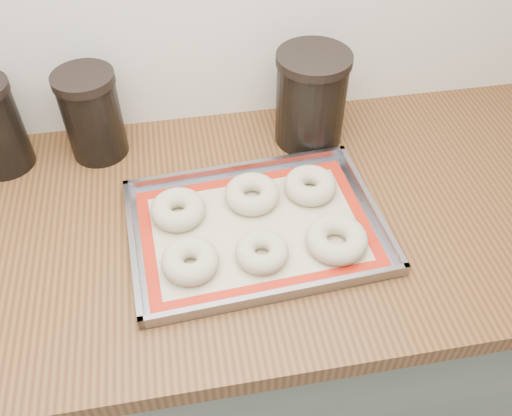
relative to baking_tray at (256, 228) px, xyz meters
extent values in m
cube|color=slate|center=(-0.21, 0.05, -0.48)|extent=(3.00, 0.65, 0.86)
cube|color=brown|center=(-0.21, 0.05, -0.03)|extent=(3.06, 0.68, 0.04)
cube|color=gray|center=(0.00, 0.00, 0.00)|extent=(0.48, 0.36, 0.00)
cube|color=gray|center=(-0.01, 0.16, 0.01)|extent=(0.46, 0.04, 0.02)
cube|color=gray|center=(0.01, -0.16, 0.01)|extent=(0.46, 0.04, 0.02)
cube|color=gray|center=(-0.22, -0.01, 0.01)|extent=(0.03, 0.33, 0.02)
cube|color=gray|center=(0.22, 0.01, 0.01)|extent=(0.03, 0.33, 0.02)
cube|color=#C6B793|center=(0.00, 0.00, 0.00)|extent=(0.44, 0.32, 0.00)
cube|color=#B51D0C|center=(-0.01, 0.13, 0.00)|extent=(0.42, 0.05, 0.00)
cube|color=#B51D0C|center=(0.01, -0.13, 0.00)|extent=(0.42, 0.05, 0.00)
cube|color=#B51D0C|center=(-0.20, -0.01, 0.00)|extent=(0.04, 0.25, 0.00)
cube|color=#B51D0C|center=(0.20, 0.01, 0.00)|extent=(0.04, 0.25, 0.00)
torus|color=#C3B897|center=(-0.13, -0.07, 0.02)|extent=(0.12, 0.12, 0.04)
torus|color=#C3B897|center=(0.00, -0.07, 0.02)|extent=(0.12, 0.12, 0.03)
torus|color=#C3B897|center=(0.13, -0.07, 0.02)|extent=(0.14, 0.14, 0.04)
torus|color=#C3B897|center=(-0.14, 0.06, 0.02)|extent=(0.11, 0.11, 0.04)
torus|color=#C3B897|center=(0.01, 0.07, 0.02)|extent=(0.12, 0.12, 0.04)
torus|color=#C3B897|center=(0.12, 0.08, 0.02)|extent=(0.12, 0.12, 0.04)
cylinder|color=black|center=(-0.29, 0.28, 0.08)|extent=(0.12, 0.12, 0.17)
cylinder|color=black|center=(-0.29, 0.28, 0.17)|extent=(0.12, 0.12, 0.02)
cylinder|color=black|center=(0.16, 0.25, 0.09)|extent=(0.14, 0.14, 0.19)
cylinder|color=black|center=(0.16, 0.25, 0.19)|extent=(0.15, 0.15, 0.02)
camera|label=1|loc=(-0.12, -0.66, 0.75)|focal=38.00mm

